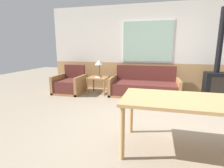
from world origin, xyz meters
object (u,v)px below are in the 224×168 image
(armchair, at_px, (70,85))
(table_lamp, at_px, (99,63))
(dining_table, at_px, (195,105))
(wood_stove, at_px, (216,78))
(couch, at_px, (144,87))
(side_table, at_px, (98,79))

(armchair, relative_size, table_lamp, 1.66)
(armchair, relative_size, dining_table, 0.46)
(table_lamp, height_order, wood_stove, wood_stove)
(armchair, xyz_separation_m, dining_table, (3.12, -2.52, 0.42))
(couch, xyz_separation_m, side_table, (-1.39, -0.07, 0.19))
(table_lamp, bearing_deg, armchair, -164.15)
(wood_stove, bearing_deg, dining_table, -110.37)
(table_lamp, distance_m, dining_table, 3.56)
(couch, height_order, wood_stove, wood_stove)
(couch, relative_size, wood_stove, 0.82)
(couch, xyz_separation_m, table_lamp, (-1.38, 0.04, 0.69))
(couch, height_order, side_table, couch)
(side_table, bearing_deg, table_lamp, 87.89)
(side_table, relative_size, wood_stove, 0.24)
(armchair, relative_size, wood_stove, 0.36)
(armchair, bearing_deg, wood_stove, 1.60)
(side_table, height_order, wood_stove, wood_stove)
(wood_stove, bearing_deg, armchair, -175.96)
(armchair, height_order, side_table, armchair)
(wood_stove, bearing_deg, table_lamp, -179.29)
(side_table, height_order, table_lamp, table_lamp)
(side_table, relative_size, dining_table, 0.31)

